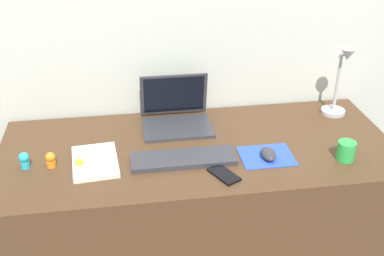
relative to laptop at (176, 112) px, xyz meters
name	(u,v)px	position (x,y,z in m)	size (l,w,h in m)	color
back_wall	(185,108)	(0.07, 0.17, -0.07)	(2.82, 0.05, 1.46)	beige
desk	(198,218)	(0.07, -0.22, -0.42)	(1.62, 0.69, 0.74)	#4C331E
laptop	(176,112)	(0.00, 0.00, 0.00)	(0.30, 0.25, 0.21)	#333338
keyboard	(183,159)	(-0.01, -0.31, -0.04)	(0.41, 0.13, 0.02)	#333338
mousepad	(266,156)	(0.32, -0.33, -0.05)	(0.21, 0.17, 0.00)	blue
mouse	(268,154)	(0.32, -0.35, -0.03)	(0.06, 0.10, 0.03)	#333338
cell_phone	(224,174)	(0.13, -0.44, -0.05)	(0.06, 0.13, 0.01)	black
desk_lamp	(340,84)	(0.74, -0.03, 0.10)	(0.11, 0.14, 0.33)	#B7B7BC
notebook_pad	(95,162)	(-0.35, -0.28, -0.04)	(0.17, 0.24, 0.02)	silver
coffee_mug	(346,151)	(0.62, -0.40, -0.02)	(0.07, 0.07, 0.08)	green
toy_figurine_orange	(51,159)	(-0.51, -0.28, -0.02)	(0.04, 0.04, 0.06)	orange
toy_figurine_yellow	(79,164)	(-0.41, -0.30, -0.03)	(0.04, 0.04, 0.04)	yellow
toy_figurine_cyan	(24,160)	(-0.61, -0.27, -0.02)	(0.04, 0.04, 0.07)	#28B7CC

